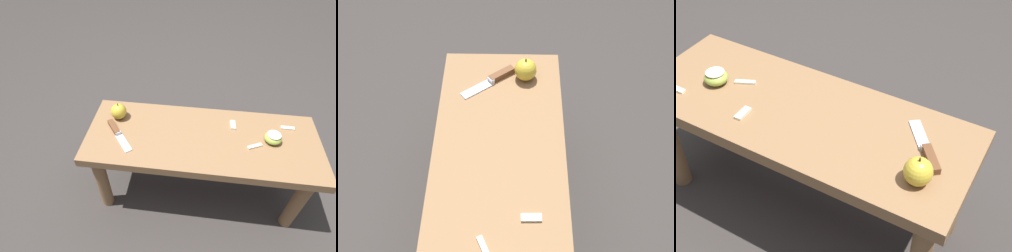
% 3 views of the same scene
% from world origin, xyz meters
% --- Properties ---
extents(ground_plane, '(8.00, 8.00, 0.00)m').
position_xyz_m(ground_plane, '(0.00, 0.00, 0.00)').
color(ground_plane, '#383330').
extents(wooden_bench, '(1.02, 0.39, 0.41)m').
position_xyz_m(wooden_bench, '(0.00, 0.00, 0.34)').
color(wooden_bench, olive).
rests_on(wooden_bench, ground_plane).
extents(knife, '(0.15, 0.18, 0.02)m').
position_xyz_m(knife, '(-0.38, -0.02, 0.42)').
color(knife, silver).
rests_on(knife, wooden_bench).
extents(apple_whole, '(0.07, 0.07, 0.08)m').
position_xyz_m(apple_whole, '(-0.39, 0.08, 0.45)').
color(apple_whole, gold).
rests_on(apple_whole, wooden_bench).
extents(apple_slice_near_knife, '(0.06, 0.04, 0.01)m').
position_xyz_m(apple_slice_near_knife, '(0.22, -0.03, 0.42)').
color(apple_slice_near_knife, silver).
rests_on(apple_slice_near_knife, wooden_bench).
extents(apple_slice_near_bowl, '(0.02, 0.05, 0.01)m').
position_xyz_m(apple_slice_near_bowl, '(0.14, 0.09, 0.42)').
color(apple_slice_near_bowl, silver).
rests_on(apple_slice_near_bowl, wooden_bench).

